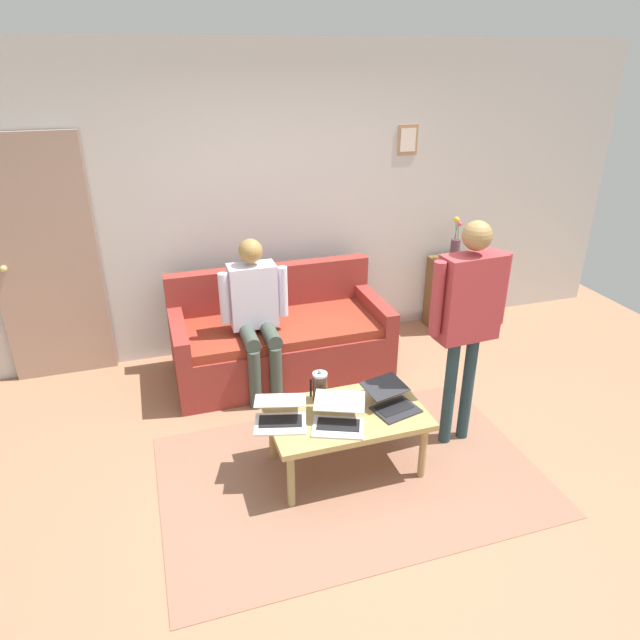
{
  "coord_description": "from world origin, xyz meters",
  "views": [
    {
      "loc": [
        1.17,
        2.76,
        2.59
      ],
      "look_at": [
        0.02,
        -0.85,
        0.8
      ],
      "focal_mm": 32.1,
      "sensor_mm": 36.0,
      "label": 1
    }
  ],
  "objects_px": {
    "laptop_center": "(339,418)",
    "side_shelf": "(450,293)",
    "person_standing": "(468,308)",
    "coffee_table": "(346,419)",
    "flower_vase": "(455,244)",
    "couch": "(280,339)",
    "laptop_left": "(392,401)",
    "interior_door": "(46,263)",
    "french_press": "(320,386)",
    "person_seated": "(255,309)",
    "laptop_right": "(280,415)"
  },
  "relations": [
    {
      "from": "french_press",
      "to": "person_standing",
      "type": "bearing_deg",
      "value": 171.5
    },
    {
      "from": "laptop_center",
      "to": "french_press",
      "type": "relative_size",
      "value": 1.9
    },
    {
      "from": "laptop_right",
      "to": "side_shelf",
      "type": "xyz_separation_m",
      "value": [
        -2.2,
        -1.73,
        -0.12
      ]
    },
    {
      "from": "side_shelf",
      "to": "couch",
      "type": "bearing_deg",
      "value": 10.89
    },
    {
      "from": "couch",
      "to": "side_shelf",
      "type": "relative_size",
      "value": 2.48
    },
    {
      "from": "laptop_left",
      "to": "side_shelf",
      "type": "relative_size",
      "value": 0.54
    },
    {
      "from": "couch",
      "to": "flower_vase",
      "type": "height_order",
      "value": "flower_vase"
    },
    {
      "from": "laptop_left",
      "to": "person_standing",
      "type": "bearing_deg",
      "value": -171.34
    },
    {
      "from": "interior_door",
      "to": "french_press",
      "type": "xyz_separation_m",
      "value": [
        -1.78,
        1.74,
        -0.48
      ]
    },
    {
      "from": "interior_door",
      "to": "french_press",
      "type": "distance_m",
      "value": 2.54
    },
    {
      "from": "laptop_center",
      "to": "side_shelf",
      "type": "distance_m",
      "value": 2.64
    },
    {
      "from": "laptop_right",
      "to": "flower_vase",
      "type": "height_order",
      "value": "flower_vase"
    },
    {
      "from": "couch",
      "to": "coffee_table",
      "type": "distance_m",
      "value": 1.41
    },
    {
      "from": "french_press",
      "to": "flower_vase",
      "type": "height_order",
      "value": "flower_vase"
    },
    {
      "from": "french_press",
      "to": "person_standing",
      "type": "height_order",
      "value": "person_standing"
    },
    {
      "from": "flower_vase",
      "to": "laptop_right",
      "type": "bearing_deg",
      "value": 38.19
    },
    {
      "from": "laptop_center",
      "to": "person_seated",
      "type": "distance_m",
      "value": 1.33
    },
    {
      "from": "interior_door",
      "to": "person_standing",
      "type": "xyz_separation_m",
      "value": [
        -2.76,
        1.89,
        0.03
      ]
    },
    {
      "from": "side_shelf",
      "to": "flower_vase",
      "type": "xyz_separation_m",
      "value": [
        0.0,
        0.0,
        0.52
      ]
    },
    {
      "from": "interior_door",
      "to": "laptop_center",
      "type": "distance_m",
      "value": 2.79
    },
    {
      "from": "interior_door",
      "to": "coffee_table",
      "type": "xyz_separation_m",
      "value": [
        -1.9,
        1.94,
        -0.63
      ]
    },
    {
      "from": "coffee_table",
      "to": "laptop_left",
      "type": "height_order",
      "value": "laptop_left"
    },
    {
      "from": "coffee_table",
      "to": "laptop_left",
      "type": "distance_m",
      "value": 0.32
    },
    {
      "from": "coffee_table",
      "to": "interior_door",
      "type": "bearing_deg",
      "value": -45.59
    },
    {
      "from": "couch",
      "to": "laptop_left",
      "type": "relative_size",
      "value": 4.56
    },
    {
      "from": "coffee_table",
      "to": "person_standing",
      "type": "bearing_deg",
      "value": -176.53
    },
    {
      "from": "couch",
      "to": "french_press",
      "type": "bearing_deg",
      "value": 89.23
    },
    {
      "from": "couch",
      "to": "person_seated",
      "type": "bearing_deg",
      "value": 42.95
    },
    {
      "from": "flower_vase",
      "to": "person_seated",
      "type": "relative_size",
      "value": 0.33
    },
    {
      "from": "laptop_left",
      "to": "person_standing",
      "type": "relative_size",
      "value": 0.24
    },
    {
      "from": "coffee_table",
      "to": "french_press",
      "type": "distance_m",
      "value": 0.28
    },
    {
      "from": "flower_vase",
      "to": "person_standing",
      "type": "relative_size",
      "value": 0.26
    },
    {
      "from": "interior_door",
      "to": "laptop_right",
      "type": "height_order",
      "value": "interior_door"
    },
    {
      "from": "side_shelf",
      "to": "person_standing",
      "type": "height_order",
      "value": "person_standing"
    },
    {
      "from": "laptop_right",
      "to": "side_shelf",
      "type": "distance_m",
      "value": 2.8
    },
    {
      "from": "interior_door",
      "to": "couch",
      "type": "height_order",
      "value": "interior_door"
    },
    {
      "from": "interior_door",
      "to": "person_seated",
      "type": "distance_m",
      "value": 1.76
    },
    {
      "from": "interior_door",
      "to": "laptop_left",
      "type": "distance_m",
      "value": 3.01
    },
    {
      "from": "coffee_table",
      "to": "laptop_right",
      "type": "height_order",
      "value": "laptop_right"
    },
    {
      "from": "couch",
      "to": "laptop_right",
      "type": "relative_size",
      "value": 4.57
    },
    {
      "from": "laptop_right",
      "to": "person_seated",
      "type": "relative_size",
      "value": 0.31
    },
    {
      "from": "couch",
      "to": "laptop_center",
      "type": "height_order",
      "value": "couch"
    },
    {
      "from": "laptop_right",
      "to": "laptop_center",
      "type": "bearing_deg",
      "value": 158.33
    },
    {
      "from": "couch",
      "to": "interior_door",
      "type": "bearing_deg",
      "value": -16.68
    },
    {
      "from": "person_seated",
      "to": "laptop_left",
      "type": "bearing_deg",
      "value": 118.38
    },
    {
      "from": "interior_door",
      "to": "person_standing",
      "type": "relative_size",
      "value": 1.25
    },
    {
      "from": "interior_door",
      "to": "flower_vase",
      "type": "bearing_deg",
      "value": 177.19
    },
    {
      "from": "coffee_table",
      "to": "laptop_center",
      "type": "distance_m",
      "value": 0.17
    },
    {
      "from": "coffee_table",
      "to": "flower_vase",
      "type": "relative_size",
      "value": 2.42
    },
    {
      "from": "laptop_left",
      "to": "couch",
      "type": "bearing_deg",
      "value": -74.03
    }
  ]
}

